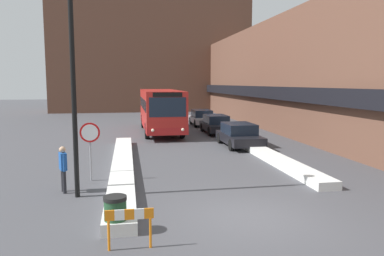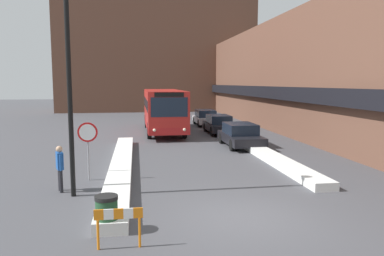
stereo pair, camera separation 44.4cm
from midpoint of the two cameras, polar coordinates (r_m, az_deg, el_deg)
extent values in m
plane|color=#47474C|center=(10.97, 7.53, -13.29)|extent=(160.00, 160.00, 0.00)
cube|color=brown|center=(36.28, 11.46, 7.65)|extent=(5.00, 60.00, 8.67)
cube|color=black|center=(35.38, 7.24, 5.68)|extent=(0.50, 60.00, 0.90)
cube|color=brown|center=(52.58, -6.55, 12.62)|extent=(26.00, 8.00, 18.11)
cube|color=silver|center=(16.75, -11.30, -5.67)|extent=(0.90, 14.70, 0.34)
cube|color=silver|center=(19.87, 10.13, -3.68)|extent=(0.90, 13.24, 0.33)
cube|color=red|center=(28.61, -5.27, 3.01)|extent=(2.64, 10.29, 2.75)
cube|color=red|center=(28.71, -5.25, 0.75)|extent=(2.66, 10.31, 0.48)
cube|color=#192333|center=(28.59, -5.28, 3.78)|extent=(2.67, 9.46, 0.76)
cube|color=#192333|center=(23.46, -4.27, 3.18)|extent=(2.32, 0.03, 1.24)
cube|color=black|center=(23.43, -4.29, 5.08)|extent=(1.85, 0.03, 0.28)
sphere|color=#F2EAC6|center=(23.52, -6.54, -0.35)|extent=(0.20, 0.20, 0.20)
sphere|color=#F2EAC6|center=(23.70, -1.95, -0.25)|extent=(0.20, 0.20, 0.20)
cylinder|color=black|center=(25.49, -7.36, -0.40)|extent=(0.28, 1.12, 1.12)
cylinder|color=black|center=(25.71, -2.00, -0.29)|extent=(0.28, 1.12, 1.12)
cylinder|color=black|center=(31.83, -7.87, 1.04)|extent=(0.28, 1.12, 1.12)
cylinder|color=black|center=(32.00, -3.56, 1.12)|extent=(0.28, 1.12, 1.12)
cube|color=black|center=(22.42, 6.64, -1.52)|extent=(1.88, 4.31, 0.50)
cube|color=#192333|center=(22.45, 6.59, -0.07)|extent=(1.65, 2.37, 0.62)
cylinder|color=black|center=(21.46, 9.85, -2.45)|extent=(0.20, 0.65, 0.65)
cylinder|color=black|center=(20.95, 5.42, -2.61)|extent=(0.20, 0.65, 0.65)
cylinder|color=black|center=(23.96, 7.70, -1.44)|extent=(0.20, 0.65, 0.65)
cylinder|color=black|center=(23.51, 3.70, -1.55)|extent=(0.20, 0.65, 0.65)
cube|color=black|center=(28.04, 3.25, 0.21)|extent=(1.75, 4.27, 0.49)
cube|color=#192333|center=(28.09, 3.21, 1.36)|extent=(1.54, 2.35, 0.62)
cylinder|color=black|center=(26.98, 5.53, -0.47)|extent=(0.20, 0.66, 0.66)
cylinder|color=black|center=(26.61, 2.23, -0.54)|extent=(0.20, 0.66, 0.66)
cylinder|color=black|center=(29.53, 4.17, 0.18)|extent=(0.20, 0.66, 0.66)
cylinder|color=black|center=(29.18, 1.14, 0.12)|extent=(0.20, 0.66, 0.66)
cube|color=#B7B7BC|center=(33.34, 1.13, 1.29)|extent=(1.77, 4.26, 0.49)
cube|color=#192333|center=(33.39, 1.10, 2.25)|extent=(1.56, 2.34, 0.62)
cylinder|color=black|center=(32.23, 2.98, 0.77)|extent=(0.20, 0.67, 0.67)
cylinder|color=black|center=(31.92, 0.17, 0.72)|extent=(0.20, 0.67, 0.67)
cylinder|color=black|center=(34.80, 2.02, 1.23)|extent=(0.20, 0.67, 0.67)
cylinder|color=black|center=(34.51, -0.60, 1.19)|extent=(0.20, 0.67, 0.67)
cylinder|color=gray|center=(14.98, -16.03, -3.52)|extent=(0.07, 0.07, 2.27)
cylinder|color=red|center=(14.85, -16.14, -0.67)|extent=(0.76, 0.03, 0.76)
cylinder|color=white|center=(14.83, -16.14, -0.67)|extent=(0.62, 0.02, 0.62)
cylinder|color=black|center=(12.75, -18.57, 5.82)|extent=(0.16, 0.16, 7.23)
cylinder|color=#232328|center=(13.99, -19.94, -7.49)|extent=(0.12, 0.12, 0.80)
cylinder|color=#232328|center=(13.72, -19.74, -7.76)|extent=(0.12, 0.12, 0.80)
cube|color=#1E51A3|center=(13.70, -19.96, -4.80)|extent=(0.33, 0.47, 0.60)
sphere|color=tan|center=(13.63, -20.03, -3.11)|extent=(0.22, 0.22, 0.22)
cylinder|color=#1E51A3|center=(13.92, -20.10, -4.75)|extent=(0.09, 0.09, 0.56)
cylinder|color=#1E51A3|center=(13.50, -19.80, -5.09)|extent=(0.09, 0.09, 0.56)
cylinder|color=#234C2D|center=(9.93, -12.88, -13.01)|extent=(0.56, 0.56, 0.85)
cylinder|color=black|center=(9.78, -12.95, -10.39)|extent=(0.59, 0.59, 0.10)
cylinder|color=orange|center=(9.02, -13.99, -15.65)|extent=(0.06, 0.06, 0.70)
cylinder|color=orange|center=(8.99, -7.82, -15.56)|extent=(0.06, 0.06, 0.70)
cube|color=orange|center=(8.85, -13.90, -12.83)|extent=(0.22, 0.04, 0.24)
cube|color=white|center=(8.83, -12.44, -12.82)|extent=(0.22, 0.04, 0.24)
cube|color=orange|center=(8.83, -10.98, -12.81)|extent=(0.22, 0.04, 0.24)
cube|color=white|center=(8.82, -9.51, -12.78)|extent=(0.22, 0.04, 0.24)
cube|color=orange|center=(8.83, -8.05, -12.75)|extent=(0.22, 0.04, 0.24)
camera|label=1|loc=(0.22, -90.66, -0.08)|focal=35.00mm
camera|label=2|loc=(0.22, 89.34, 0.08)|focal=35.00mm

